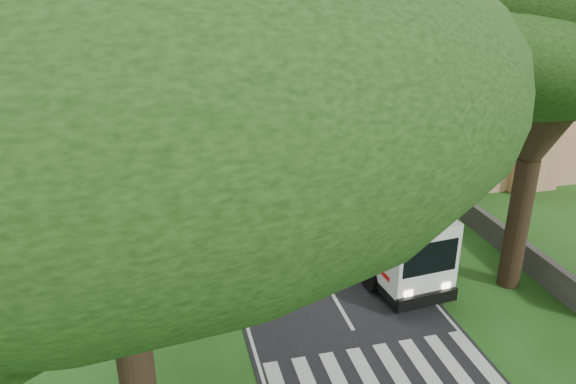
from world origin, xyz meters
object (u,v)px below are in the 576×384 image
pedestrian (134,231)px  pole_mid (309,78)px  church (485,72)px  distant_car_a (190,86)px  pole_near (430,164)px  distant_car_b (190,67)px  pole_far (258,43)px  coach_bus (356,202)px

pedestrian → pole_mid: bearing=-18.8°
church → pedestrian: (-25.73, -12.24, -4.12)m
pole_mid → pedestrian: 21.65m
church → distant_car_a: 28.90m
pole_near → distant_car_b: pole_near is taller
pole_far → pedestrian: 39.20m
pole_mid → distant_car_b: pole_mid is taller
church → pole_far: size_ratio=3.00×
coach_bus → distant_car_b: bearing=89.9°
church → pole_mid: church is taller
distant_car_b → church: bearing=-39.2°
church → distant_car_a: (-20.33, 20.11, -4.16)m
pedestrian → church: bearing=-44.7°
pole_near → pole_far: (0.00, 40.00, 0.00)m
church → coach_bus: church is taller
distant_car_b → pole_mid: bearing=-56.5°
pole_near → pedestrian: bearing=166.1°
distant_car_a → pedestrian: pedestrian is taller
pole_near → distant_car_b: (-7.08, 46.08, -3.40)m
pole_near → pedestrian: size_ratio=5.07×
pole_mid → distant_car_b: size_ratio=1.75×
coach_bus → pole_mid: bearing=75.6°
pole_near → coach_bus: bearing=154.9°
pole_far → pole_near: bearing=-90.0°
coach_bus → church: bearing=37.4°
distant_car_b → distant_car_a: bearing=-76.5°
church → distant_car_b: 36.43m
church → pole_near: size_ratio=3.00×
church → pole_near: bearing=-128.5°
pole_near → coach_bus: 3.90m
coach_bus → distant_car_b: size_ratio=2.82×
pole_far → distant_car_a: size_ratio=1.89×
church → distant_car_b: bearing=122.5°
church → pole_mid: size_ratio=3.00×
church → pole_far: church is taller
pole_mid → pedestrian: pole_mid is taller
coach_bus → distant_car_a: 34.67m
pole_far → pedestrian: (-13.36, -36.69, -3.39)m
pedestrian → coach_bus: bearing=-80.7°
pole_mid → pole_far: 20.00m
church → pole_mid: 13.16m
church → distant_car_a: size_ratio=5.68×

